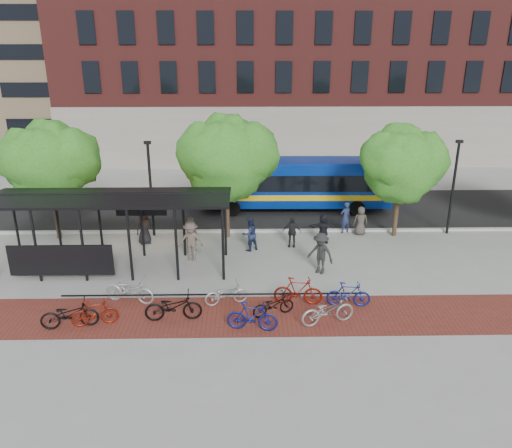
{
  "coord_description": "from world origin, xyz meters",
  "views": [
    {
      "loc": [
        -1.96,
        -21.71,
        9.82
      ],
      "look_at": [
        -1.52,
        0.87,
        1.6
      ],
      "focal_mm": 35.0,
      "sensor_mm": 36.0,
      "label": 1
    }
  ],
  "objects_px": {
    "bike_1": "(94,313)",
    "pedestrian_0": "(144,227)",
    "bike_8": "(273,305)",
    "pedestrian_1": "(192,234)",
    "bike_0": "(69,314)",
    "bike_9": "(298,291)",
    "lamp_post_left": "(151,186)",
    "tree_b": "(228,155)",
    "bike_4": "(173,307)",
    "pedestrian_6": "(361,221)",
    "bike_7": "(252,317)",
    "pedestrian_7": "(345,218)",
    "tree_c": "(403,162)",
    "bike_10": "(328,310)",
    "bike_6": "(226,293)",
    "pedestrian_4": "(292,232)",
    "tree_a": "(51,160)",
    "bike_11": "(348,294)",
    "pedestrian_9": "(321,253)",
    "pedestrian_3": "(191,241)",
    "bike_2": "(129,290)",
    "bus_shelter": "(108,206)",
    "pedestrian_2": "(250,234)",
    "pedestrian_5": "(323,228)",
    "bus": "(294,181)",
    "lamp_post_right": "(453,185)"
  },
  "relations": [
    {
      "from": "pedestrian_2",
      "to": "lamp_post_left",
      "type": "bearing_deg",
      "value": -53.89
    },
    {
      "from": "bus_shelter",
      "to": "bike_6",
      "type": "relative_size",
      "value": 6.08
    },
    {
      "from": "lamp_post_left",
      "to": "pedestrian_9",
      "type": "xyz_separation_m",
      "value": [
        8.32,
        -4.88,
        -1.79
      ]
    },
    {
      "from": "tree_b",
      "to": "pedestrian_3",
      "type": "xyz_separation_m",
      "value": [
        -1.72,
        -3.07,
        -3.47
      ]
    },
    {
      "from": "tree_a",
      "to": "bike_7",
      "type": "xyz_separation_m",
      "value": [
        10.11,
        -9.35,
        -3.68
      ]
    },
    {
      "from": "lamp_post_right",
      "to": "bike_10",
      "type": "distance_m",
      "value": 12.38
    },
    {
      "from": "bike_4",
      "to": "pedestrian_6",
      "type": "distance_m",
      "value": 12.46
    },
    {
      "from": "pedestrian_9",
      "to": "pedestrian_0",
      "type": "bearing_deg",
      "value": -167.76
    },
    {
      "from": "bike_8",
      "to": "bus",
      "type": "bearing_deg",
      "value": -28.1
    },
    {
      "from": "bike_11",
      "to": "tree_b",
      "type": "bearing_deg",
      "value": 38.4
    },
    {
      "from": "bike_0",
      "to": "pedestrian_3",
      "type": "height_order",
      "value": "pedestrian_3"
    },
    {
      "from": "lamp_post_left",
      "to": "tree_b",
      "type": "bearing_deg",
      "value": -3.5
    },
    {
      "from": "bike_4",
      "to": "pedestrian_5",
      "type": "distance_m",
      "value": 10.11
    },
    {
      "from": "bike_1",
      "to": "pedestrian_6",
      "type": "distance_m",
      "value": 14.82
    },
    {
      "from": "bike_9",
      "to": "bike_11",
      "type": "bearing_deg",
      "value": -89.3
    },
    {
      "from": "pedestrian_4",
      "to": "lamp_post_left",
      "type": "bearing_deg",
      "value": 176.0
    },
    {
      "from": "tree_c",
      "to": "bike_10",
      "type": "bearing_deg",
      "value": -119.62
    },
    {
      "from": "bike_2",
      "to": "tree_c",
      "type": "bearing_deg",
      "value": -45.41
    },
    {
      "from": "bike_0",
      "to": "bike_9",
      "type": "xyz_separation_m",
      "value": [
        8.49,
        1.58,
        0.04
      ]
    },
    {
      "from": "bike_1",
      "to": "bike_4",
      "type": "relative_size",
      "value": 0.8
    },
    {
      "from": "bus_shelter",
      "to": "pedestrian_4",
      "type": "height_order",
      "value": "bus_shelter"
    },
    {
      "from": "pedestrian_9",
      "to": "pedestrian_3",
      "type": "bearing_deg",
      "value": -159.07
    },
    {
      "from": "bike_6",
      "to": "pedestrian_7",
      "type": "xyz_separation_m",
      "value": [
        6.21,
        7.84,
        0.42
      ]
    },
    {
      "from": "bus_shelter",
      "to": "pedestrian_3",
      "type": "height_order",
      "value": "bus_shelter"
    },
    {
      "from": "bike_2",
      "to": "bike_7",
      "type": "height_order",
      "value": "bike_7"
    },
    {
      "from": "pedestrian_0",
      "to": "lamp_post_left",
      "type": "bearing_deg",
      "value": 45.71
    },
    {
      "from": "bike_7",
      "to": "pedestrian_7",
      "type": "xyz_separation_m",
      "value": [
        5.2,
        9.8,
        0.32
      ]
    },
    {
      "from": "lamp_post_right",
      "to": "bike_0",
      "type": "distance_m",
      "value": 19.88
    },
    {
      "from": "pedestrian_3",
      "to": "lamp_post_left",
      "type": "bearing_deg",
      "value": 138.33
    },
    {
      "from": "tree_c",
      "to": "bike_6",
      "type": "relative_size",
      "value": 3.4
    },
    {
      "from": "bike_10",
      "to": "pedestrian_6",
      "type": "height_order",
      "value": "pedestrian_6"
    },
    {
      "from": "bike_7",
      "to": "pedestrian_4",
      "type": "bearing_deg",
      "value": -6.45
    },
    {
      "from": "bike_9",
      "to": "pedestrian_1",
      "type": "xyz_separation_m",
      "value": [
        -4.77,
        5.57,
        0.32
      ]
    },
    {
      "from": "pedestrian_0",
      "to": "pedestrian_6",
      "type": "bearing_deg",
      "value": -27.32
    },
    {
      "from": "bike_1",
      "to": "bike_6",
      "type": "xyz_separation_m",
      "value": [
        4.78,
        1.51,
        -0.05
      ]
    },
    {
      "from": "bike_1",
      "to": "pedestrian_0",
      "type": "height_order",
      "value": "pedestrian_0"
    },
    {
      "from": "bike_7",
      "to": "bike_8",
      "type": "height_order",
      "value": "bike_7"
    },
    {
      "from": "bike_8",
      "to": "bike_4",
      "type": "bearing_deg",
      "value": 74.57
    },
    {
      "from": "lamp_post_right",
      "to": "pedestrian_0",
      "type": "bearing_deg",
      "value": -175.83
    },
    {
      "from": "bus_shelter",
      "to": "bike_7",
      "type": "bearing_deg",
      "value": -41.08
    },
    {
      "from": "bike_0",
      "to": "bike_7",
      "type": "bearing_deg",
      "value": -103.1
    },
    {
      "from": "bike_8",
      "to": "pedestrian_1",
      "type": "distance_m",
      "value": 7.45
    },
    {
      "from": "tree_c",
      "to": "bike_8",
      "type": "xyz_separation_m",
      "value": [
        -7.07,
        -8.31,
        -3.62
      ]
    },
    {
      "from": "tree_a",
      "to": "bike_1",
      "type": "height_order",
      "value": "tree_a"
    },
    {
      "from": "bike_6",
      "to": "bike_10",
      "type": "bearing_deg",
      "value": -126.73
    },
    {
      "from": "bike_7",
      "to": "pedestrian_9",
      "type": "bearing_deg",
      "value": -24.94
    },
    {
      "from": "pedestrian_2",
      "to": "bus_shelter",
      "type": "bearing_deg",
      "value": -14.32
    },
    {
      "from": "tree_c",
      "to": "pedestrian_5",
      "type": "xyz_separation_m",
      "value": [
        -4.11,
        -1.03,
        -3.25
      ]
    },
    {
      "from": "bike_0",
      "to": "bike_11",
      "type": "height_order",
      "value": "bike_0"
    },
    {
      "from": "lamp_post_right",
      "to": "pedestrian_4",
      "type": "relative_size",
      "value": 3.23
    }
  ]
}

